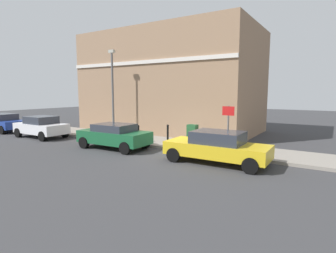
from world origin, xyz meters
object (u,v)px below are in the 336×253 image
object	(u,v)px
car_white	(41,126)
street_sign	(228,122)
car_blue	(2,122)
bollard_far_kerb	(138,133)
car_yellow	(217,147)
lamppost	(113,89)
utility_cabinet	(192,136)
car_green	(114,135)
bollard_near_cabinet	(168,133)

from	to	relation	value
car_white	street_sign	size ratio (longest dim) A/B	1.71
car_white	street_sign	distance (m)	12.79
street_sign	car_blue	bearing A→B (deg)	95.05
bollard_far_kerb	street_sign	xyz separation A→B (m)	(0.21, -5.37, 0.96)
car_yellow	bollard_far_kerb	distance (m)	5.64
lamppost	utility_cabinet	bearing A→B (deg)	-91.57
car_yellow	car_green	xyz separation A→B (m)	(-0.09, 5.98, 0.00)
street_sign	lamppost	world-z (taller)	lamppost
utility_cabinet	street_sign	distance (m)	2.66
car_green	lamppost	distance (m)	4.52
car_white	car_blue	size ratio (longest dim) A/B	0.89
car_yellow	bollard_far_kerb	bearing A→B (deg)	-14.88
car_white	bollard_far_kerb	xyz separation A→B (m)	(1.48, -7.27, -0.06)
lamppost	bollard_near_cabinet	bearing A→B (deg)	-90.88
bollard_far_kerb	street_sign	world-z (taller)	street_sign
car_blue	lamppost	distance (m)	10.24
car_white	car_blue	world-z (taller)	car_white
car_blue	bollard_near_cabinet	size ratio (longest dim) A/B	4.24
car_white	street_sign	xyz separation A→B (m)	(1.69, -12.64, 0.90)
car_yellow	car_green	size ratio (longest dim) A/B	1.11
car_green	street_sign	size ratio (longest dim) A/B	1.77
car_green	car_white	xyz separation A→B (m)	(0.01, 6.76, 0.02)
car_green	car_blue	world-z (taller)	car_blue
street_sign	lamppost	xyz separation A→B (m)	(0.97, 8.46, 1.64)
car_green	lamppost	world-z (taller)	lamppost
car_blue	bollard_near_cabinet	distance (m)	14.22
car_yellow	lamppost	world-z (taller)	lamppost
car_white	utility_cabinet	size ratio (longest dim) A/B	3.41
car_green	bollard_far_kerb	distance (m)	1.57
car_white	car_yellow	bearing A→B (deg)	-179.32
car_yellow	utility_cabinet	distance (m)	3.43
car_green	bollard_near_cabinet	size ratio (longest dim) A/B	3.92
utility_cabinet	bollard_near_cabinet	distance (m)	1.70
car_blue	lamppost	bearing A→B (deg)	-166.03
car_blue	street_sign	bearing A→B (deg)	-175.99
car_green	car_blue	distance (m)	12.15
utility_cabinet	car_yellow	bearing A→B (deg)	-134.86
car_blue	bollard_far_kerb	distance (m)	12.74
car_yellow	car_green	world-z (taller)	car_yellow
car_green	car_white	distance (m)	6.76
car_green	utility_cabinet	world-z (taller)	car_green
street_sign	utility_cabinet	bearing A→B (deg)	70.97
utility_cabinet	car_blue	bearing A→B (deg)	98.69
car_white	utility_cabinet	world-z (taller)	car_white
street_sign	car_white	bearing A→B (deg)	97.62
car_white	bollard_far_kerb	world-z (taller)	car_white
car_green	utility_cabinet	bearing A→B (deg)	-146.36
car_yellow	bollard_near_cabinet	distance (m)	4.84
car_yellow	bollard_far_kerb	world-z (taller)	car_yellow
car_white	street_sign	world-z (taller)	street_sign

